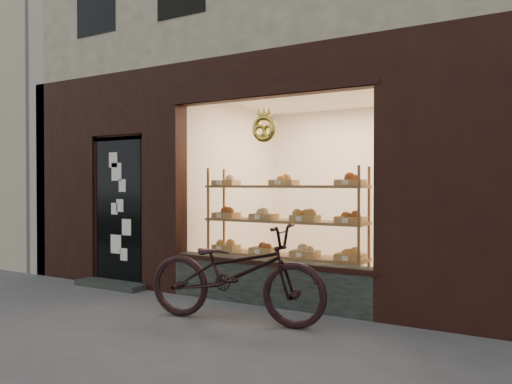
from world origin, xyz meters
The scene contains 4 objects.
ground centered at (0.00, 0.00, 0.00)m, with size 90.00×90.00×0.00m, color #474747.
neighbor_left centered at (-9.60, 5.50, 4.50)m, with size 12.00×7.00×9.00m, color #AEAAA3.
display_shelf centered at (0.45, 2.55, 0.84)m, with size 2.20×0.45×1.70m.
bicycle centered at (0.52, 1.26, 0.53)m, with size 0.70×2.02×1.06m, color black.
Camera 1 is at (3.38, -3.24, 1.48)m, focal length 35.00 mm.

